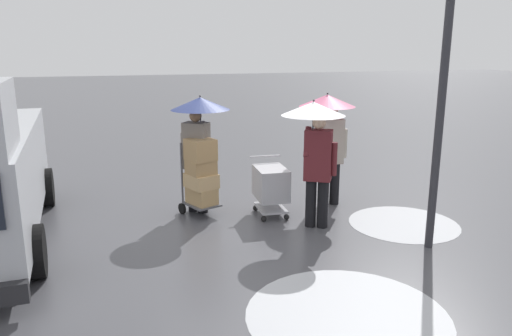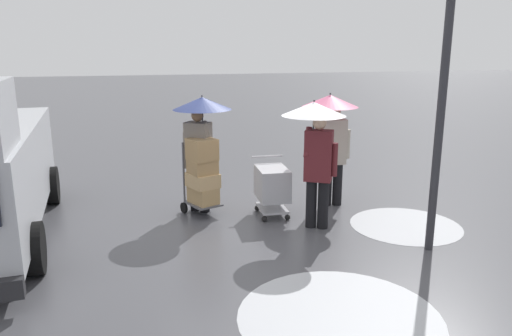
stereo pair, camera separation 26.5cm
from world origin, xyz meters
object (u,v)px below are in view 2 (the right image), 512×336
at_px(hand_dolly_boxes, 202,173).
at_px(street_lamp, 443,91).
at_px(pedestrian_black_side, 332,124).
at_px(pedestrian_white_side, 316,135).
at_px(shopping_cart_vendor, 272,185).
at_px(pedestrian_pink_side, 201,127).

bearing_deg(hand_dolly_boxes, street_lamp, 141.69).
xyz_separation_m(pedestrian_black_side, pedestrian_white_side, (0.73, 1.06, 0.01)).
relative_size(shopping_cart_vendor, pedestrian_pink_side, 0.47).
xyz_separation_m(shopping_cart_vendor, hand_dolly_boxes, (1.19, -0.34, 0.21)).
height_order(pedestrian_white_side, street_lamp, street_lamp).
height_order(shopping_cart_vendor, hand_dolly_boxes, hand_dolly_boxes).
bearing_deg(pedestrian_pink_side, hand_dolly_boxes, 85.04).
xyz_separation_m(shopping_cart_vendor, pedestrian_pink_side, (1.18, -0.54, 1.02)).
xyz_separation_m(shopping_cart_vendor, pedestrian_white_side, (-0.51, 0.75, 1.02)).
xyz_separation_m(pedestrian_pink_side, pedestrian_black_side, (-2.41, 0.23, -0.01)).
distance_m(shopping_cart_vendor, pedestrian_pink_side, 1.65).
height_order(pedestrian_pink_side, street_lamp, street_lamp).
distance_m(shopping_cart_vendor, pedestrian_black_side, 1.62).
xyz_separation_m(pedestrian_pink_side, pedestrian_white_side, (-1.69, 1.29, 0.00)).
relative_size(pedestrian_pink_side, pedestrian_black_side, 1.00).
height_order(pedestrian_black_side, street_lamp, street_lamp).
bearing_deg(pedestrian_white_side, hand_dolly_boxes, -32.68).
distance_m(pedestrian_black_side, street_lamp, 2.59).
xyz_separation_m(pedestrian_black_side, street_lamp, (-0.62, 2.38, 0.80)).
relative_size(hand_dolly_boxes, pedestrian_pink_side, 0.65).
height_order(pedestrian_black_side, pedestrian_white_side, same).
relative_size(pedestrian_black_side, pedestrian_white_side, 1.00).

